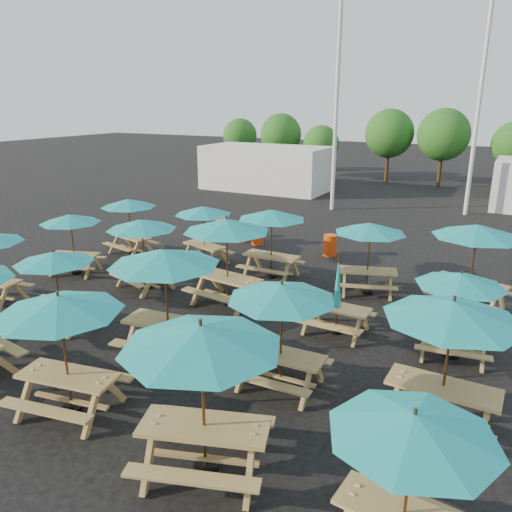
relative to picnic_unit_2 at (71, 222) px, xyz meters
The scene contains 30 objects.
ground 6.39m from the picnic_unit_2, ahead, with size 120.00×120.00×0.00m, color black.
picnic_unit_2 is the anchor object (origin of this frame).
picnic_unit_3 2.63m from the picnic_unit_2, 86.53° to the left, with size 2.44×2.44×2.14m.
picnic_unit_5 4.33m from the picnic_unit_2, 47.56° to the right, with size 2.21×2.21×2.04m.
picnic_unit_6 3.01m from the picnic_unit_2, ahead, with size 2.66×2.66×2.22m.
picnic_unit_7 4.40m from the picnic_unit_2, 42.06° to the left, with size 2.47×2.47×2.11m.
picnic_unit_8 8.31m from the picnic_unit_2, 43.56° to the right, with size 2.62×2.62×2.37m.
picnic_unit_9 7.05m from the picnic_unit_2, 26.24° to the right, with size 2.71×2.71×2.57m.
picnic_unit_10 5.96m from the picnic_unit_2, ahead, with size 2.71×2.71×2.54m.
picnic_unit_11 6.63m from the picnic_unit_2, 24.46° to the left, with size 2.23×2.23×2.31m.
picnic_unit_12 10.87m from the picnic_unit_2, 32.79° to the right, with size 3.08×3.08×2.55m.
picnic_unit_13 9.65m from the picnic_unit_2, 18.88° to the right, with size 2.21×2.21×2.26m.
picnic_unit_14 9.34m from the picnic_unit_2, ahead, with size 1.71×1.50×2.13m.
picnic_unit_15 9.64m from the picnic_unit_2, 17.09° to the left, with size 2.65×2.65×2.21m.
picnic_unit_16 13.60m from the picnic_unit_2, 26.32° to the right, with size 2.27×2.27×2.17m.
picnic_unit_17 12.55m from the picnic_unit_2, 13.53° to the right, with size 2.40×2.40×2.44m.
picnic_unit_18 12.05m from the picnic_unit_2, ahead, with size 2.17×2.17×2.04m.
picnic_unit_19 12.43m from the picnic_unit_2, 13.71° to the left, with size 2.89×2.89×2.47m.
waste_bin_0 6.67m from the picnic_unit_2, 72.63° to the left, with size 0.50×0.50×0.80m, color #E7450D.
waste_bin_1 6.88m from the picnic_unit_2, 63.90° to the left, with size 0.50×0.50×0.80m, color #E7450D.
waste_bin_2 7.26m from the picnic_unit_2, 57.96° to the left, with size 0.50×0.50×0.80m, color #E7450D.
waste_bin_3 9.23m from the picnic_unit_2, 40.75° to the left, with size 0.50×0.50×0.80m, color #E7450D.
mast_0 15.17m from the picnic_unit_2, 73.52° to the left, with size 0.20×0.20×12.00m, color silver.
mast_1 19.64m from the picnic_unit_2, 56.34° to the left, with size 0.20×0.20×12.00m, color silver.
event_tent_0 18.07m from the picnic_unit_2, 95.93° to the left, with size 8.00×4.00×2.80m, color silver.
tree_0 26.46m from the picnic_unit_2, 107.47° to the left, with size 2.80×2.80×4.24m.
tree_1 24.18m from the picnic_unit_2, 98.60° to the left, with size 3.11×3.11×4.72m.
tree_2 23.64m from the picnic_unit_2, 90.62° to the left, with size 2.59×2.59×3.93m.
tree_3 25.12m from the picnic_unit_2, 79.94° to the left, with size 3.36×3.36×5.09m.
tree_4 25.58m from the picnic_unit_2, 71.66° to the left, with size 3.41×3.41×5.17m.
Camera 1 is at (6.75, -11.24, 5.60)m, focal length 35.00 mm.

